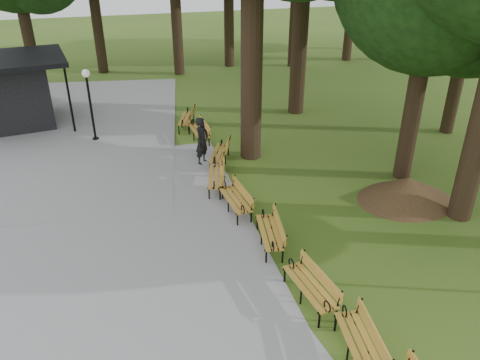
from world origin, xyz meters
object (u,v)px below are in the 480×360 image
object	(u,v)px
bench_2	(360,344)
bench_8	(199,131)
dirt_mound	(407,189)
bench_6	(216,177)
bench_7	(219,154)
lamp_post	(88,90)
bench_3	(310,287)
person	(202,141)
bench_4	(269,232)
kiosk	(3,92)
bench_5	(235,199)
bench_9	(186,119)

from	to	relation	value
bench_2	bench_8	distance (m)	12.43
dirt_mound	bench_6	world-z (taller)	bench_6
dirt_mound	bench_7	size ratio (longest dim) A/B	1.43
lamp_post	bench_3	bearing A→B (deg)	-68.85
person	bench_4	distance (m)	5.87
person	bench_8	distance (m)	2.36
person	kiosk	distance (m)	10.11
bench_5	bench_3	bearing A→B (deg)	2.77
bench_3	bench_6	size ratio (longest dim) A/B	1.00
bench_5	bench_6	distance (m)	1.70
bench_4	person	bearing A→B (deg)	-163.86
kiosk	bench_3	size ratio (longest dim) A/B	2.63
person	dirt_mound	size ratio (longest dim) A/B	0.68
bench_9	lamp_post	bearing A→B (deg)	-66.28
bench_3	bench_2	bearing A→B (deg)	1.38
bench_9	bench_5	bearing A→B (deg)	19.56
person	bench_3	world-z (taller)	person
bench_4	bench_5	bearing A→B (deg)	-158.22
kiosk	bench_6	xyz separation A→B (m)	(7.61, -8.73, -1.12)
lamp_post	bench_3	world-z (taller)	lamp_post
bench_7	bench_8	world-z (taller)	same
person	bench_8	size ratio (longest dim) A/B	0.97
bench_6	bench_9	bearing A→B (deg)	-165.98
bench_3	kiosk	bearing A→B (deg)	-156.76
bench_8	bench_3	bearing A→B (deg)	-0.38
person	bench_2	bearing A→B (deg)	-131.93
bench_5	bench_4	bearing A→B (deg)	7.42
lamp_post	bench_9	bearing A→B (deg)	4.48
bench_3	bench_5	size ratio (longest dim) A/B	1.00
lamp_post	bench_8	xyz separation A→B (m)	(4.23, -1.32, -1.76)
kiosk	bench_8	distance (m)	9.13
dirt_mound	bench_9	world-z (taller)	bench_9
bench_4	bench_6	xyz separation A→B (m)	(-0.58, 3.72, 0.00)
bench_3	bench_4	xyz separation A→B (m)	(-0.12, 2.43, 0.00)
dirt_mound	bench_5	xyz separation A→B (m)	(-5.59, 0.94, 0.02)
person	dirt_mound	bearing A→B (deg)	-86.62
bench_5	bench_6	size ratio (longest dim) A/B	1.00
bench_2	bench_6	world-z (taller)	same
bench_2	bench_7	size ratio (longest dim) A/B	1.00
person	bench_3	bearing A→B (deg)	-132.39
bench_6	bench_8	size ratio (longest dim) A/B	1.00
kiosk	bench_7	distance (m)	10.77
bench_2	bench_5	xyz separation A→B (m)	(-0.77, 6.34, 0.00)
bench_7	bench_8	xyz separation A→B (m)	(-0.25, 2.55, 0.00)
bench_5	bench_8	size ratio (longest dim) A/B	1.00
bench_3	bench_5	world-z (taller)	same
person	lamp_post	distance (m)	5.46
person	bench_4	xyz separation A→B (m)	(0.58, -5.82, -0.48)
bench_5	kiosk	bearing A→B (deg)	-147.16
bench_7	bench_9	bearing A→B (deg)	-149.88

